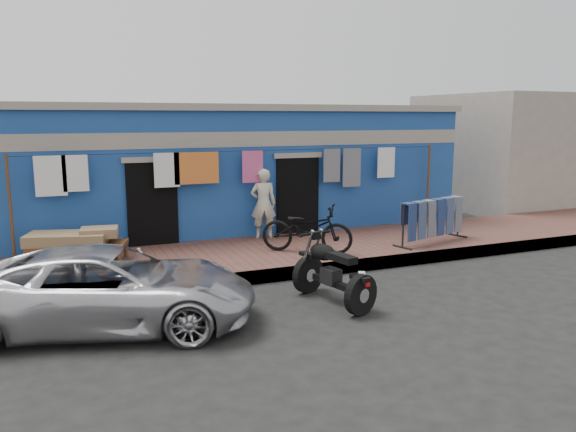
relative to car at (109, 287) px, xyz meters
The scene contains 15 objects.
ground 3.62m from the car, ahead, with size 80.00×80.00×0.00m, color black.
sidewalk 4.47m from the car, 36.97° to the left, with size 28.00×3.00×0.25m, color brown.
curb 3.79m from the car, 19.00° to the left, with size 28.00×0.10×0.25m, color gray.
building 7.62m from the car, 61.94° to the left, with size 12.20×5.20×3.36m.
neighbor_right 16.06m from the car, 24.64° to the left, with size 6.00×5.00×3.80m, color #9E9384.
clothesline 5.19m from the car, 51.01° to the left, with size 10.06×0.06×2.10m.
car is the anchor object (origin of this frame).
seated_person 5.48m from the car, 45.12° to the left, with size 0.59×0.39×1.63m, color beige.
bicycle 4.72m from the car, 27.36° to the left, with size 0.68×1.92×1.24m, color black.
motorcycle 3.53m from the car, ahead, with size 0.94×1.83×1.13m, color black, non-canonical shape.
charpoy 3.18m from the car, 94.81° to the left, with size 2.07×1.40×0.64m, color brown, non-canonical shape.
jeans_rack 7.49m from the car, 15.21° to the left, with size 2.14×0.96×1.01m, color black, non-canonical shape.
litter_a 3.99m from the car, 12.79° to the left, with size 0.16×0.12×0.07m, color silver.
litter_b 4.89m from the car, 10.37° to the left, with size 0.17×0.13×0.08m, color silver.
litter_c 3.74m from the car, 13.68° to the left, with size 0.18×0.15×0.07m, color silver.
Camera 1 is at (-4.21, -7.94, 3.05)m, focal length 35.00 mm.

